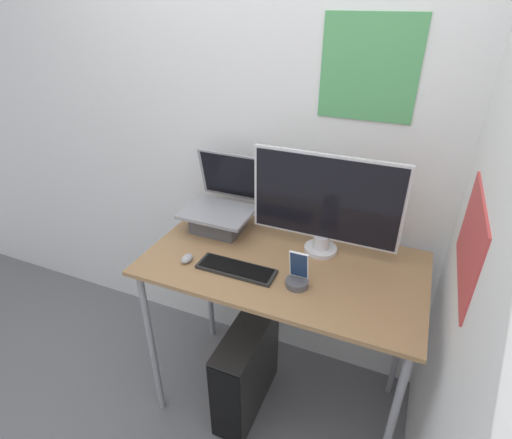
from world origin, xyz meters
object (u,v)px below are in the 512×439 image
object	(u,v)px
computer_tower	(246,368)
monitor	(325,205)
cell_phone	(298,278)
mouse	(187,258)
laptop	(220,212)
keyboard	(236,269)

from	to	relation	value
computer_tower	monitor	bearing A→B (deg)	39.22
cell_phone	mouse	bearing A→B (deg)	-176.65
computer_tower	laptop	bearing A→B (deg)	135.05
mouse	keyboard	bearing A→B (deg)	5.77
mouse	cell_phone	size ratio (longest dim) A/B	0.43
keyboard	monitor	bearing A→B (deg)	44.56
mouse	computer_tower	size ratio (longest dim) A/B	0.13
mouse	computer_tower	world-z (taller)	mouse
mouse	cell_phone	distance (m)	0.49
laptop	mouse	size ratio (longest dim) A/B	5.21
laptop	keyboard	bearing A→B (deg)	-52.58
monitor	laptop	bearing A→B (deg)	179.05
mouse	cell_phone	xyz separation A→B (m)	(0.48, 0.03, 0.02)
cell_phone	computer_tower	size ratio (longest dim) A/B	0.31
laptop	computer_tower	xyz separation A→B (m)	(0.23, -0.23, -0.74)
monitor	computer_tower	world-z (taller)	monitor
laptop	computer_tower	world-z (taller)	laptop
laptop	mouse	world-z (taller)	laptop
keyboard	cell_phone	xyz separation A→B (m)	(0.26, 0.01, 0.03)
mouse	laptop	bearing A→B (deg)	89.60
monitor	cell_phone	xyz separation A→B (m)	(-0.02, -0.27, -0.19)
cell_phone	monitor	bearing A→B (deg)	85.47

